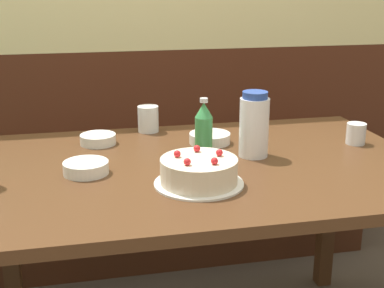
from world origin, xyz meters
The scene contains 10 objects.
bench_seat centered at (0.00, 0.83, 0.24)m, with size 1.96×0.38×0.47m.
dining_table centered at (0.00, 0.00, 0.67)m, with size 1.42×0.92×0.76m.
birthday_cake centered at (-0.05, -0.17, 0.80)m, with size 0.25×0.25×0.10m.
water_pitcher centered at (0.18, 0.04, 0.86)m, with size 0.10×0.10×0.21m.
soju_bottle centered at (0.03, 0.09, 0.85)m, with size 0.06×0.06×0.19m.
bowl_soup_white centered at (-0.35, -0.01, 0.78)m, with size 0.13×0.13×0.04m.
bowl_rice_small centered at (-0.31, 0.28, 0.78)m, with size 0.12×0.12×0.03m.
bowl_side_dish centered at (0.08, 0.21, 0.78)m, with size 0.14×0.14×0.04m.
glass_water_tall centered at (-0.11, 0.40, 0.81)m, with size 0.08×0.08×0.10m.
glass_tumbler_short centered at (0.57, 0.09, 0.80)m, with size 0.07×0.07×0.07m.
Camera 1 is at (-0.36, -1.53, 1.31)m, focal length 50.00 mm.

